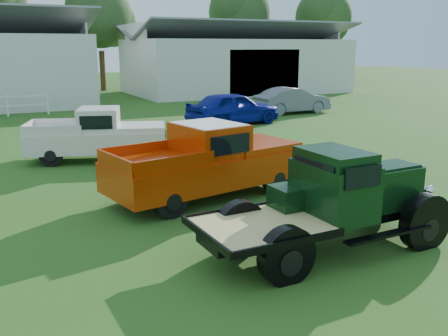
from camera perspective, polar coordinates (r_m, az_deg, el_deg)
name	(u,v)px	position (r m, az deg, el deg)	size (l,w,h in m)	color
ground	(242,234)	(9.87, 2.07, -7.56)	(120.00, 120.00, 0.00)	#26551B
shed_right	(236,58)	(39.61, 1.36, 12.43)	(16.80, 9.20, 5.20)	silver
tree_c	(101,33)	(42.13, -13.93, 14.71)	(5.40, 5.40, 9.00)	black
tree_d	(239,29)	(47.67, 1.74, 15.56)	(6.00, 6.00, 10.00)	black
tree_e	(323,33)	(50.30, 11.21, 14.94)	(5.70, 5.70, 9.50)	black
vintage_flatbed	(329,201)	(9.03, 11.87, -3.75)	(4.63, 1.83, 1.83)	black
red_pickup	(206,160)	(11.97, -2.08, 0.87)	(5.00, 1.92, 1.82)	#AD2D06
white_pickup	(97,135)	(16.45, -14.32, 3.71)	(4.47, 1.73, 1.64)	silver
misc_car_blue	(233,108)	(23.27, 1.04, 6.87)	(1.80, 4.48, 1.53)	navy
misc_car_grey	(292,100)	(27.41, 7.82, 7.66)	(1.47, 4.20, 1.38)	slate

